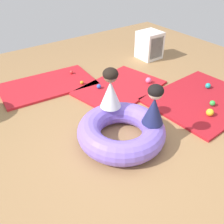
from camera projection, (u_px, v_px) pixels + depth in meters
name	position (u px, v px, depth m)	size (l,w,h in m)	color
ground_plane	(127.00, 143.00, 3.24)	(8.00, 8.00, 0.00)	#9E7549
gym_mat_far_right	(202.00, 100.00, 4.06)	(1.61, 1.30, 0.04)	#B21923
gym_mat_front	(120.00, 88.00, 4.38)	(1.43, 1.00, 0.04)	red
gym_mat_center_rear	(48.00, 85.00, 4.46)	(1.59, 0.92, 0.04)	red
inflatable_cushion	(121.00, 131.00, 3.21)	(1.11, 1.11, 0.30)	#8466E0
child_in_navy	(154.00, 105.00, 2.97)	(0.37, 0.37, 0.52)	navy
child_in_white	(111.00, 88.00, 3.26)	(0.36, 0.36, 0.55)	white
play_ball_pink	(148.00, 80.00, 4.45)	(0.10, 0.10, 0.10)	pink
play_ball_teal	(208.00, 86.00, 4.31)	(0.09, 0.09, 0.09)	teal
play_ball_yellow	(210.00, 112.00, 3.64)	(0.11, 0.11, 0.11)	yellow
play_ball_orange	(82.00, 83.00, 4.43)	(0.06, 0.06, 0.06)	orange
play_ball_green	(212.00, 103.00, 3.86)	(0.08, 0.08, 0.08)	green
play_ball_red	(71.00, 72.00, 4.76)	(0.06, 0.06, 0.06)	red
play_ball_blue	(99.00, 86.00, 4.30)	(0.08, 0.08, 0.08)	blue
storage_cube	(150.00, 45.00, 5.35)	(0.44, 0.44, 0.56)	white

